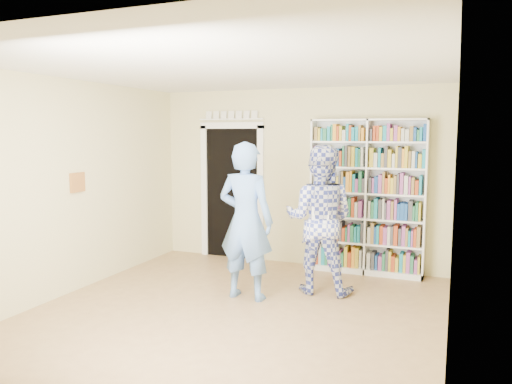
% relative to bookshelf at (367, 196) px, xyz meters
% --- Properties ---
extents(floor, '(5.00, 5.00, 0.00)m').
position_rel_bookshelf_xyz_m(floor, '(-1.09, -2.34, -1.12)').
color(floor, '#916B46').
rests_on(floor, ground).
extents(ceiling, '(5.00, 5.00, 0.00)m').
position_rel_bookshelf_xyz_m(ceiling, '(-1.09, -2.34, 1.58)').
color(ceiling, white).
rests_on(ceiling, wall_back).
extents(wall_back, '(4.50, 0.00, 4.50)m').
position_rel_bookshelf_xyz_m(wall_back, '(-1.09, 0.16, 0.23)').
color(wall_back, beige).
rests_on(wall_back, floor).
extents(wall_left, '(0.00, 5.00, 5.00)m').
position_rel_bookshelf_xyz_m(wall_left, '(-3.34, -2.34, 0.23)').
color(wall_left, beige).
rests_on(wall_left, floor).
extents(wall_right, '(0.00, 5.00, 5.00)m').
position_rel_bookshelf_xyz_m(wall_right, '(1.16, -2.34, 0.23)').
color(wall_right, beige).
rests_on(wall_right, floor).
extents(bookshelf, '(1.62, 0.30, 2.23)m').
position_rel_bookshelf_xyz_m(bookshelf, '(0.00, 0.00, 0.00)').
color(bookshelf, white).
rests_on(bookshelf, floor).
extents(doorway, '(1.10, 0.08, 2.43)m').
position_rel_bookshelf_xyz_m(doorway, '(-2.19, 0.13, 0.05)').
color(doorway, black).
rests_on(doorway, floor).
extents(wall_art, '(0.03, 0.25, 0.25)m').
position_rel_bookshelf_xyz_m(wall_art, '(-3.32, -2.14, 0.28)').
color(wall_art, brown).
rests_on(wall_art, wall_left).
extents(man_blue, '(0.72, 0.49, 1.93)m').
position_rel_bookshelf_xyz_m(man_blue, '(-1.18, -1.68, -0.16)').
color(man_blue, '#5F8CD5').
rests_on(man_blue, floor).
extents(man_plaid, '(0.95, 0.75, 1.88)m').
position_rel_bookshelf_xyz_m(man_plaid, '(-0.41, -1.09, -0.19)').
color(man_plaid, '#3440A0').
rests_on(man_plaid, floor).
extents(paper_sheet, '(0.20, 0.07, 0.29)m').
position_rel_bookshelf_xyz_m(paper_sheet, '(-0.34, -1.34, -0.13)').
color(paper_sheet, white).
rests_on(paper_sheet, man_plaid).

